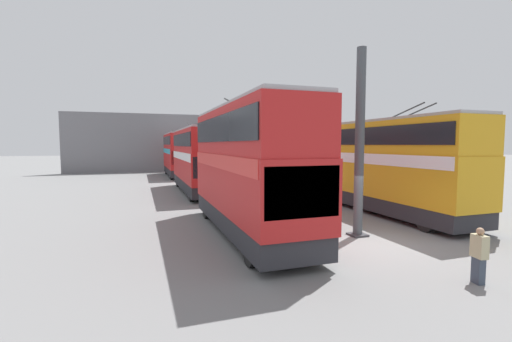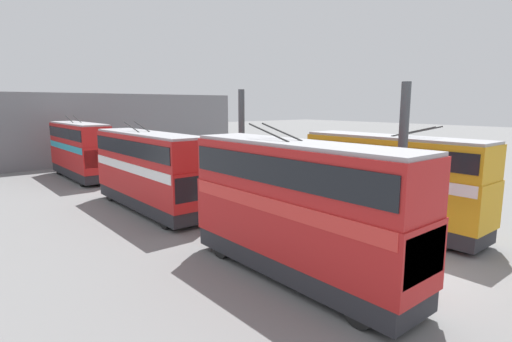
{
  "view_description": "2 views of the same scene",
  "coord_description": "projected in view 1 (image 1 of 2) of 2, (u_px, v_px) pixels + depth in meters",
  "views": [
    {
      "loc": [
        -10.59,
        8.47,
        3.77
      ],
      "look_at": [
        11.44,
        0.96,
        1.96
      ],
      "focal_mm": 24.0,
      "sensor_mm": 36.0,
      "label": 1
    },
    {
      "loc": [
        -7.4,
        14.86,
        6.73
      ],
      "look_at": [
        9.98,
        0.49,
        2.96
      ],
      "focal_mm": 28.0,
      "sensor_mm": 36.0,
      "label": 2
    }
  ],
  "objects": [
    {
      "name": "ground_plane",
      "position": [
        377.0,
        244.0,
        13.01
      ],
      "size": [
        240.0,
        240.0,
        0.0
      ],
      "primitive_type": "plane",
      "color": "slate"
    },
    {
      "name": "depot_back_wall",
      "position": [
        201.0,
        143.0,
        49.25
      ],
      "size": [
        0.5,
        36.0,
        7.97
      ],
      "color": "slate",
      "rests_on": "ground_plane"
    },
    {
      "name": "support_column_near",
      "position": [
        360.0,
        146.0,
        13.87
      ],
      "size": [
        0.68,
        0.68,
        7.63
      ],
      "color": "#42474C",
      "rests_on": "ground_plane"
    },
    {
      "name": "support_column_far",
      "position": [
        267.0,
        146.0,
        24.0
      ],
      "size": [
        0.68,
        0.68,
        7.63
      ],
      "color": "#42474C",
      "rests_on": "ground_plane"
    },
    {
      "name": "bus_left_near",
      "position": [
        391.0,
        161.0,
        18.18
      ],
      "size": [
        10.17,
        2.54,
        5.71
      ],
      "color": "black",
      "rests_on": "ground_plane"
    },
    {
      "name": "bus_right_near",
      "position": [
        247.0,
        162.0,
        14.25
      ],
      "size": [
        10.34,
        2.54,
        5.98
      ],
      "color": "black",
      "rests_on": "ground_plane"
    },
    {
      "name": "bus_right_mid",
      "position": [
        197.0,
        156.0,
        26.77
      ],
      "size": [
        11.36,
        2.54,
        5.62
      ],
      "color": "black",
      "rests_on": "ground_plane"
    },
    {
      "name": "bus_right_far",
      "position": [
        177.0,
        152.0,
        40.4
      ],
      "size": [
        10.49,
        2.54,
        5.72
      ],
      "color": "black",
      "rests_on": "ground_plane"
    },
    {
      "name": "person_aisle_midway",
      "position": [
        289.0,
        199.0,
        18.29
      ],
      "size": [
        0.37,
        0.48,
        1.58
      ],
      "rotation": [
        0.0,
        0.0,
        2.78
      ],
      "color": "#473D33",
      "rests_on": "ground_plane"
    },
    {
      "name": "person_aisle_foreground",
      "position": [
        479.0,
        254.0,
        9.23
      ],
      "size": [
        0.46,
        0.32,
        1.54
      ],
      "rotation": [
        0.0,
        0.0,
        1.38
      ],
      "color": "#384251",
      "rests_on": "ground_plane"
    },
    {
      "name": "oil_drum",
      "position": [
        235.0,
        191.0,
        24.69
      ],
      "size": [
        0.65,
        0.65,
        0.89
      ],
      "color": "#933828",
      "rests_on": "ground_plane"
    }
  ]
}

